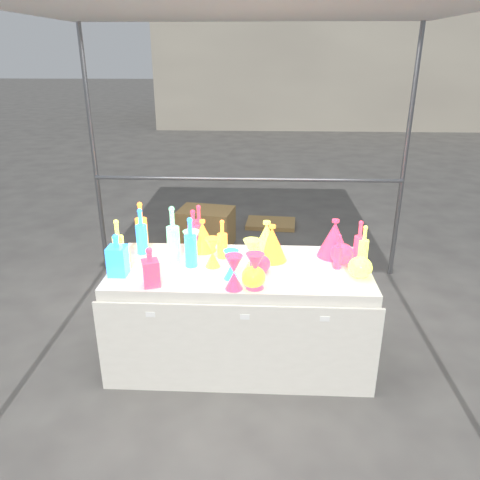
{
  "coord_description": "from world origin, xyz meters",
  "views": [
    {
      "loc": [
        0.14,
        -2.97,
        2.15
      ],
      "look_at": [
        0.0,
        0.0,
        0.95
      ],
      "focal_mm": 35.0,
      "sensor_mm": 36.0,
      "label": 1
    }
  ],
  "objects_px": {
    "display_table": "(240,314)",
    "hourglass_0": "(255,271)",
    "cardboard_box_closed": "(206,227)",
    "lampshade_0": "(203,235)",
    "globe_0": "(253,278)",
    "decanter_0": "(120,254)",
    "bottle_0": "(141,224)"
  },
  "relations": [
    {
      "from": "decanter_0",
      "to": "hourglass_0",
      "type": "height_order",
      "value": "decanter_0"
    },
    {
      "from": "bottle_0",
      "to": "globe_0",
      "type": "relative_size",
      "value": 2.25
    },
    {
      "from": "hourglass_0",
      "to": "globe_0",
      "type": "distance_m",
      "value": 0.06
    },
    {
      "from": "lampshade_0",
      "to": "decanter_0",
      "type": "bearing_deg",
      "value": -138.48
    },
    {
      "from": "display_table",
      "to": "hourglass_0",
      "type": "xyz_separation_m",
      "value": [
        0.11,
        -0.3,
        0.49
      ]
    },
    {
      "from": "hourglass_0",
      "to": "globe_0",
      "type": "bearing_deg",
      "value": 137.8
    },
    {
      "from": "bottle_0",
      "to": "decanter_0",
      "type": "distance_m",
      "value": 0.45
    },
    {
      "from": "display_table",
      "to": "lampshade_0",
      "type": "bearing_deg",
      "value": 135.47
    },
    {
      "from": "globe_0",
      "to": "lampshade_0",
      "type": "bearing_deg",
      "value": 123.93
    },
    {
      "from": "globe_0",
      "to": "cardboard_box_closed",
      "type": "bearing_deg",
      "value": 103.6
    },
    {
      "from": "cardboard_box_closed",
      "to": "bottle_0",
      "type": "distance_m",
      "value": 1.98
    },
    {
      "from": "display_table",
      "to": "decanter_0",
      "type": "relative_size",
      "value": 7.38
    },
    {
      "from": "lampshade_0",
      "to": "bottle_0",
      "type": "bearing_deg",
      "value": 177.07
    },
    {
      "from": "decanter_0",
      "to": "lampshade_0",
      "type": "xyz_separation_m",
      "value": [
        0.52,
        0.38,
        -0.0
      ]
    },
    {
      "from": "display_table",
      "to": "bottle_0",
      "type": "height_order",
      "value": "bottle_0"
    },
    {
      "from": "display_table",
      "to": "hourglass_0",
      "type": "distance_m",
      "value": 0.59
    },
    {
      "from": "hourglass_0",
      "to": "lampshade_0",
      "type": "bearing_deg",
      "value": 124.19
    },
    {
      "from": "bottle_0",
      "to": "lampshade_0",
      "type": "bearing_deg",
      "value": -8.3
    },
    {
      "from": "cardboard_box_closed",
      "to": "hourglass_0",
      "type": "xyz_separation_m",
      "value": [
        0.61,
        -2.5,
        0.64
      ]
    },
    {
      "from": "hourglass_0",
      "to": "lampshade_0",
      "type": "distance_m",
      "value": 0.72
    },
    {
      "from": "globe_0",
      "to": "bottle_0",
      "type": "bearing_deg",
      "value": 143.13
    },
    {
      "from": "cardboard_box_closed",
      "to": "bottle_0",
      "type": "height_order",
      "value": "bottle_0"
    },
    {
      "from": "display_table",
      "to": "globe_0",
      "type": "relative_size",
      "value": 11.72
    },
    {
      "from": "cardboard_box_closed",
      "to": "lampshade_0",
      "type": "bearing_deg",
      "value": -73.78
    },
    {
      "from": "cardboard_box_closed",
      "to": "hourglass_0",
      "type": "distance_m",
      "value": 2.65
    },
    {
      "from": "decanter_0",
      "to": "globe_0",
      "type": "height_order",
      "value": "decanter_0"
    },
    {
      "from": "display_table",
      "to": "cardboard_box_closed",
      "type": "height_order",
      "value": "display_table"
    },
    {
      "from": "hourglass_0",
      "to": "bottle_0",
      "type": "bearing_deg",
      "value": 143.06
    },
    {
      "from": "cardboard_box_closed",
      "to": "decanter_0",
      "type": "bearing_deg",
      "value": -87.73
    },
    {
      "from": "display_table",
      "to": "bottle_0",
      "type": "relative_size",
      "value": 5.21
    },
    {
      "from": "display_table",
      "to": "decanter_0",
      "type": "xyz_separation_m",
      "value": [
        -0.81,
        -0.09,
        0.5
      ]
    },
    {
      "from": "hourglass_0",
      "to": "cardboard_box_closed",
      "type": "bearing_deg",
      "value": 103.78
    }
  ]
}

